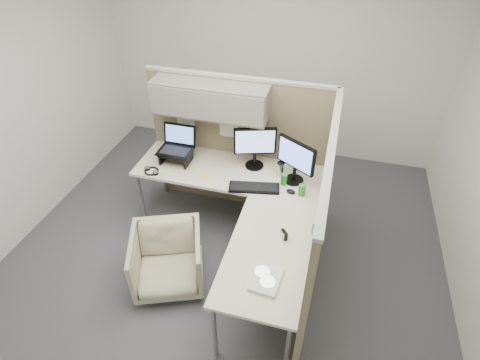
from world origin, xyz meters
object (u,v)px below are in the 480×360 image
(desk, at_px, (239,201))
(office_chair, at_px, (168,258))
(monitor_left, at_px, (255,145))
(keyboard, at_px, (254,188))

(desk, relative_size, office_chair, 3.02)
(office_chair, xyz_separation_m, monitor_left, (0.56, 1.13, 0.67))
(desk, distance_m, office_chair, 0.87)
(office_chair, distance_m, monitor_left, 1.43)
(desk, distance_m, monitor_left, 0.64)
(office_chair, height_order, keyboard, keyboard)
(keyboard, bearing_deg, office_chair, -142.07)
(monitor_left, bearing_deg, desk, -109.43)
(desk, xyz_separation_m, monitor_left, (0.02, 0.55, 0.32))
(desk, relative_size, monitor_left, 4.29)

